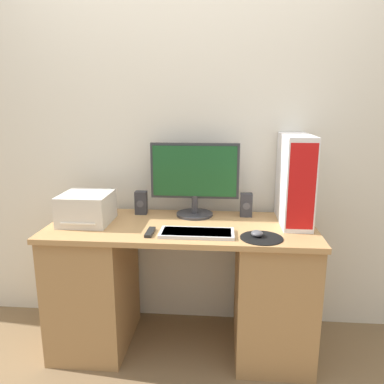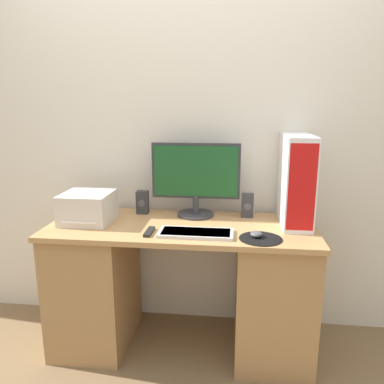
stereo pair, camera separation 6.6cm
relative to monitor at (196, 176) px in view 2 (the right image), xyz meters
name	(u,v)px [view 2 (the right image)]	position (x,y,z in m)	size (l,w,h in m)	color
ground_plane	(174,379)	(-0.06, -0.51, -1.05)	(12.00, 12.00, 0.00)	brown
wall_back	(189,125)	(-0.06, 0.16, 0.30)	(6.40, 0.05, 2.70)	silver
desk	(182,285)	(-0.06, -0.20, -0.64)	(1.55, 0.62, 0.79)	tan
monitor	(196,176)	(0.00, 0.00, 0.00)	(0.55, 0.23, 0.46)	#333338
keyboard	(196,233)	(0.04, -0.36, -0.24)	(0.40, 0.17, 0.02)	silver
mousepad	(261,239)	(0.38, -0.39, -0.25)	(0.23, 0.23, 0.00)	black
mouse	(256,234)	(0.36, -0.37, -0.23)	(0.06, 0.07, 0.03)	#4C4C51
computer_tower	(296,180)	(0.59, -0.08, 0.01)	(0.16, 0.43, 0.52)	white
printer	(88,207)	(-0.63, -0.20, -0.17)	(0.28, 0.30, 0.18)	beige
speaker_left	(143,202)	(-0.34, 0.01, -0.18)	(0.07, 0.06, 0.15)	#2D2D33
speaker_right	(247,205)	(0.32, 0.01, -0.18)	(0.07, 0.06, 0.15)	#2D2D33
remote_control	(149,232)	(-0.22, -0.36, -0.25)	(0.04, 0.14, 0.02)	black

